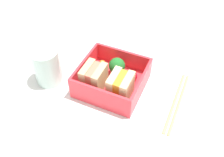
{
  "coord_description": "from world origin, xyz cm",
  "views": [
    {
      "loc": [
        -16.59,
        37.12,
        45.6
      ],
      "look_at": [
        0.0,
        0.0,
        2.7
      ],
      "focal_mm": 40.0,
      "sensor_mm": 36.0,
      "label": 1
    }
  ],
  "objects_px": {
    "strawberry_far_left": "(132,76)",
    "broccoli_floret": "(118,66)",
    "folded_napkin": "(141,46)",
    "sandwich_center_left": "(94,78)",
    "drinking_glass": "(47,66)",
    "chopstick_pair": "(177,102)",
    "sandwich_left": "(120,86)",
    "carrot_stick_far_left": "(102,69)"
  },
  "relations": [
    {
      "from": "chopstick_pair",
      "to": "drinking_glass",
      "type": "distance_m",
      "value": 0.32
    },
    {
      "from": "sandwich_left",
      "to": "chopstick_pair",
      "type": "distance_m",
      "value": 0.14
    },
    {
      "from": "sandwich_left",
      "to": "broccoli_floret",
      "type": "distance_m",
      "value": 0.06
    },
    {
      "from": "sandwich_center_left",
      "to": "drinking_glass",
      "type": "xyz_separation_m",
      "value": [
        0.12,
        0.01,
        0.0
      ]
    },
    {
      "from": "strawberry_far_left",
      "to": "carrot_stick_far_left",
      "type": "distance_m",
      "value": 0.08
    },
    {
      "from": "folded_napkin",
      "to": "chopstick_pair",
      "type": "bearing_deg",
      "value": 132.11
    },
    {
      "from": "sandwich_left",
      "to": "drinking_glass",
      "type": "height_order",
      "value": "drinking_glass"
    },
    {
      "from": "carrot_stick_far_left",
      "to": "chopstick_pair",
      "type": "xyz_separation_m",
      "value": [
        -0.2,
        0.01,
        -0.02
      ]
    },
    {
      "from": "broccoli_floret",
      "to": "folded_napkin",
      "type": "bearing_deg",
      "value": -94.65
    },
    {
      "from": "sandwich_center_left",
      "to": "broccoli_floret",
      "type": "relative_size",
      "value": 1.2
    },
    {
      "from": "drinking_glass",
      "to": "broccoli_floret",
      "type": "bearing_deg",
      "value": -154.8
    },
    {
      "from": "broccoli_floret",
      "to": "drinking_glass",
      "type": "relative_size",
      "value": 0.55
    },
    {
      "from": "sandwich_left",
      "to": "folded_napkin",
      "type": "relative_size",
      "value": 0.48
    },
    {
      "from": "strawberry_far_left",
      "to": "broccoli_floret",
      "type": "relative_size",
      "value": 0.6
    },
    {
      "from": "strawberry_far_left",
      "to": "drinking_glass",
      "type": "distance_m",
      "value": 0.2
    },
    {
      "from": "strawberry_far_left",
      "to": "broccoli_floret",
      "type": "distance_m",
      "value": 0.04
    },
    {
      "from": "carrot_stick_far_left",
      "to": "drinking_glass",
      "type": "distance_m",
      "value": 0.13
    },
    {
      "from": "broccoli_floret",
      "to": "chopstick_pair",
      "type": "distance_m",
      "value": 0.16
    },
    {
      "from": "carrot_stick_far_left",
      "to": "drinking_glass",
      "type": "xyz_separation_m",
      "value": [
        0.11,
        0.07,
        0.03
      ]
    },
    {
      "from": "broccoli_floret",
      "to": "folded_napkin",
      "type": "distance_m",
      "value": 0.15
    },
    {
      "from": "carrot_stick_far_left",
      "to": "drinking_glass",
      "type": "height_order",
      "value": "drinking_glass"
    },
    {
      "from": "drinking_glass",
      "to": "folded_napkin",
      "type": "distance_m",
      "value": 0.27
    },
    {
      "from": "sandwich_left",
      "to": "chopstick_pair",
      "type": "bearing_deg",
      "value": -161.07
    },
    {
      "from": "broccoli_floret",
      "to": "chopstick_pair",
      "type": "xyz_separation_m",
      "value": [
        -0.15,
        0.01,
        -0.04
      ]
    },
    {
      "from": "sandwich_left",
      "to": "folded_napkin",
      "type": "height_order",
      "value": "sandwich_left"
    },
    {
      "from": "strawberry_far_left",
      "to": "chopstick_pair",
      "type": "xyz_separation_m",
      "value": [
        -0.12,
        0.01,
        -0.02
      ]
    },
    {
      "from": "drinking_glass",
      "to": "carrot_stick_far_left",
      "type": "bearing_deg",
      "value": -147.37
    },
    {
      "from": "sandwich_left",
      "to": "carrot_stick_far_left",
      "type": "relative_size",
      "value": 1.35
    },
    {
      "from": "strawberry_far_left",
      "to": "chopstick_pair",
      "type": "bearing_deg",
      "value": 172.76
    },
    {
      "from": "sandwich_left",
      "to": "drinking_glass",
      "type": "bearing_deg",
      "value": 4.57
    },
    {
      "from": "strawberry_far_left",
      "to": "folded_napkin",
      "type": "relative_size",
      "value": 0.24
    },
    {
      "from": "broccoli_floret",
      "to": "carrot_stick_far_left",
      "type": "distance_m",
      "value": 0.05
    },
    {
      "from": "strawberry_far_left",
      "to": "chopstick_pair",
      "type": "relative_size",
      "value": 0.16
    },
    {
      "from": "sandwich_left",
      "to": "broccoli_floret",
      "type": "height_order",
      "value": "sandwich_left"
    },
    {
      "from": "sandwich_center_left",
      "to": "folded_napkin",
      "type": "relative_size",
      "value": 0.48
    },
    {
      "from": "strawberry_far_left",
      "to": "drinking_glass",
      "type": "relative_size",
      "value": 0.33
    },
    {
      "from": "sandwich_left",
      "to": "strawberry_far_left",
      "type": "height_order",
      "value": "sandwich_left"
    },
    {
      "from": "broccoli_floret",
      "to": "chopstick_pair",
      "type": "height_order",
      "value": "broccoli_floret"
    },
    {
      "from": "sandwich_center_left",
      "to": "carrot_stick_far_left",
      "type": "xyz_separation_m",
      "value": [
        0.01,
        -0.06,
        -0.02
      ]
    },
    {
      "from": "sandwich_left",
      "to": "strawberry_far_left",
      "type": "xyz_separation_m",
      "value": [
        -0.01,
        -0.06,
        -0.02
      ]
    },
    {
      "from": "carrot_stick_far_left",
      "to": "drinking_glass",
      "type": "relative_size",
      "value": 0.49
    },
    {
      "from": "chopstick_pair",
      "to": "folded_napkin",
      "type": "relative_size",
      "value": 1.47
    }
  ]
}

